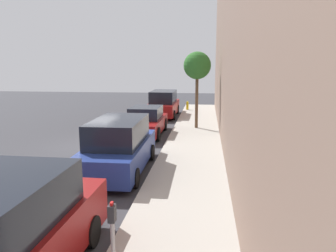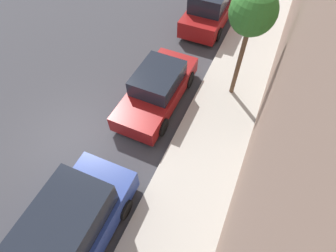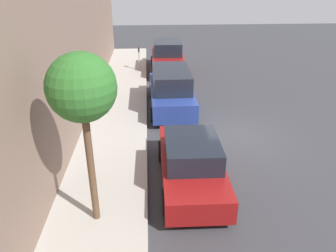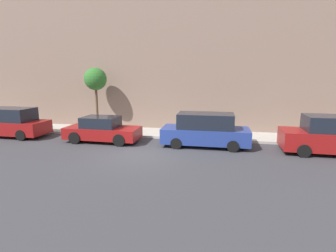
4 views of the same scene
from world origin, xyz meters
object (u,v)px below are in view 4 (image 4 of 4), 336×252
Objects in this scene: parking_meter_near at (318,127)px; parked_sedan_third at (102,130)px; street_tree at (95,80)px; parked_minivan_second at (205,130)px; parked_suv_nearest at (331,136)px; parked_minivan_fourth at (10,123)px.

parked_sedan_third is at bearing 98.19° from parking_meter_near.
parked_minivan_second is at bearing -107.75° from street_tree.
parked_suv_nearest reaches higher than parked_minivan_fourth.
parked_sedan_third is 1.03× the size of street_tree.
street_tree is (2.70, 1.63, 2.97)m from parked_sedan_third.
parked_minivan_second is 6.22m from parked_sedan_third.
parked_minivan_second is 12.79m from parked_minivan_fourth.
street_tree is at bearing 79.18° from parked_suv_nearest.
parked_minivan_second and parked_minivan_fourth have the same top height.
parking_meter_near reaches higher than parked_sedan_third.
parked_suv_nearest is 6.41m from parked_minivan_second.
parked_suv_nearest is 19.20m from parked_minivan_fourth.
parking_meter_near is 14.48m from street_tree.
parked_sedan_third is at bearing 91.69° from parked_minivan_second.
parked_minivan_fourth is 19.23m from parking_meter_near.
parked_minivan_second is at bearing 104.34° from parking_meter_near.
parked_suv_nearest is at bearing -100.82° from street_tree.
parking_meter_near is at bearing 1.49° from parked_suv_nearest.
parked_sedan_third is at bearing 89.88° from parked_suv_nearest.
parked_minivan_second is 6.57m from parking_meter_near.
parked_minivan_second is 1.13× the size of street_tree.
parked_sedan_third is 0.92× the size of parked_minivan_fourth.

